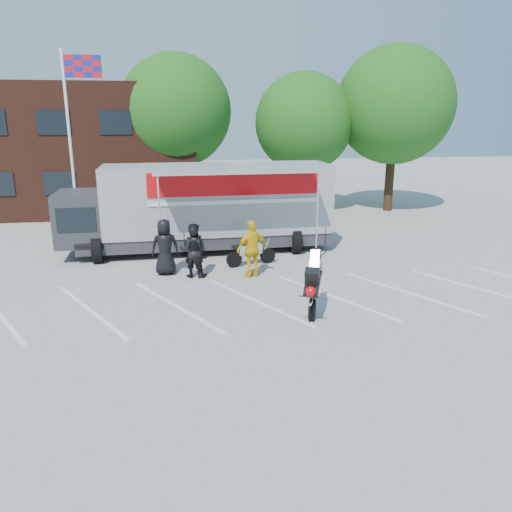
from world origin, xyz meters
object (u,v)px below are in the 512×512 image
object	(u,v)px
tree_left	(176,111)
parked_motorcycle	(251,265)
spectator_leather_a	(165,247)
tree_right	(395,105)
tree_mid	(304,123)
spectator_leather_b	(194,252)
spectator_leather_c	(193,250)
transporter_truck	(207,250)
flagpole	(74,122)
spectator_hivis	(252,249)
stunt_bike_rider	(314,311)

from	to	relation	value
tree_left	parked_motorcycle	bearing A→B (deg)	-77.22
parked_motorcycle	spectator_leather_a	distance (m)	3.29
tree_right	parked_motorcycle	bearing A→B (deg)	-134.04
tree_mid	tree_right	world-z (taller)	tree_right
parked_motorcycle	spectator_leather_b	distance (m)	2.58
tree_left	spectator_leather_c	size ratio (longest dim) A/B	4.64
parked_motorcycle	spectator_leather_a	size ratio (longest dim) A/B	1.01
spectator_leather_c	spectator_leather_b	bearing A→B (deg)	106.94
tree_mid	transporter_truck	size ratio (longest dim) A/B	0.70
flagpole	spectator_hivis	xyz separation A→B (m)	(6.65, -6.66, -4.07)
tree_left	parked_motorcycle	world-z (taller)	tree_left
tree_left	parked_motorcycle	xyz separation A→B (m)	(2.55, -11.27, -5.57)
transporter_truck	parked_motorcycle	bearing A→B (deg)	-59.23
tree_left	stunt_bike_rider	world-z (taller)	tree_left
transporter_truck	stunt_bike_rider	distance (m)	7.55
tree_right	parked_motorcycle	distance (m)	14.80
tree_right	spectator_hivis	distance (m)	15.51
flagpole	stunt_bike_rider	world-z (taller)	flagpole
transporter_truck	stunt_bike_rider	size ratio (longest dim) A/B	5.41
tree_left	spectator_leather_a	bearing A→B (deg)	-92.55
flagpole	parked_motorcycle	bearing A→B (deg)	-37.77
transporter_truck	spectator_leather_c	world-z (taller)	spectator_leather_c
transporter_truck	spectator_leather_b	size ratio (longest dim) A/B	6.11
tree_right	spectator_leather_a	distance (m)	17.00
transporter_truck	stunt_bike_rider	world-z (taller)	transporter_truck
tree_left	transporter_truck	world-z (taller)	tree_left
spectator_leather_c	tree_mid	bearing A→B (deg)	-113.04
spectator_leather_c	tree_right	bearing A→B (deg)	-129.82
tree_right	transporter_truck	size ratio (longest dim) A/B	0.83
flagpole	spectator_leather_c	size ratio (longest dim) A/B	4.30
tree_right	spectator_leather_c	xyz separation A→B (m)	(-11.58, -10.81, -4.95)
stunt_bike_rider	spectator_hivis	distance (m)	3.70
parked_motorcycle	spectator_hivis	distance (m)	1.71
tree_left	spectator_leather_a	xyz separation A→B (m)	(-0.53, -11.89, -4.59)
parked_motorcycle	spectator_leather_b	bearing A→B (deg)	103.99
tree_left	spectator_leather_c	xyz separation A→B (m)	(0.42, -12.31, -4.64)
spectator_leather_a	spectator_hivis	world-z (taller)	spectator_hivis
tree_mid	spectator_hivis	world-z (taller)	tree_mid
spectator_leather_a	transporter_truck	bearing A→B (deg)	-118.39
flagpole	tree_right	size ratio (longest dim) A/B	0.88
tree_right	transporter_truck	world-z (taller)	tree_right
flagpole	tree_left	distance (m)	7.37
tree_right	spectator_leather_a	bearing A→B (deg)	-140.34
parked_motorcycle	transporter_truck	bearing A→B (deg)	17.36
spectator_leather_a	spectator_leather_b	world-z (taller)	spectator_leather_a
tree_left	spectator_leather_a	size ratio (longest dim) A/B	4.44
flagpole	stunt_bike_rider	xyz separation A→B (m)	(7.94, -9.98, -5.05)
spectator_hivis	parked_motorcycle	bearing A→B (deg)	-114.69
spectator_leather_b	tree_left	bearing A→B (deg)	-68.12
flagpole	stunt_bike_rider	bearing A→B (deg)	-51.51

